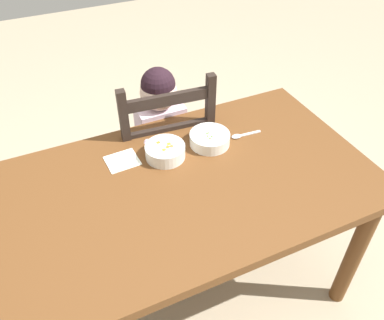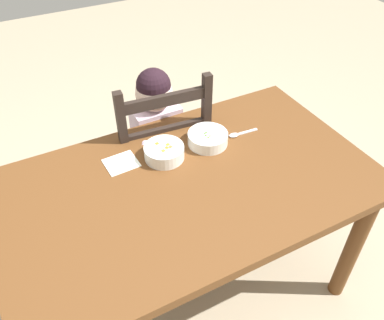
% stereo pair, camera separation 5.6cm
% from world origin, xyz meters
% --- Properties ---
extents(ground_plane, '(8.00, 8.00, 0.00)m').
position_xyz_m(ground_plane, '(0.00, 0.00, 0.00)').
color(ground_plane, tan).
extents(dining_table, '(1.41, 0.83, 0.74)m').
position_xyz_m(dining_table, '(0.00, 0.00, 0.64)').
color(dining_table, brown).
rests_on(dining_table, ground).
extents(dining_chair, '(0.46, 0.46, 0.97)m').
position_xyz_m(dining_chair, '(0.07, 0.46, 0.46)').
color(dining_chair, black).
rests_on(dining_chair, ground).
extents(child_figure, '(0.32, 0.31, 0.95)m').
position_xyz_m(child_figure, '(0.07, 0.46, 0.63)').
color(child_figure, silver).
rests_on(child_figure, ground).
extents(bowl_of_peas, '(0.17, 0.17, 0.05)m').
position_xyz_m(bowl_of_peas, '(0.17, 0.17, 0.77)').
color(bowl_of_peas, white).
rests_on(bowl_of_peas, dining_table).
extents(bowl_of_carrots, '(0.16, 0.16, 0.06)m').
position_xyz_m(bowl_of_carrots, '(-0.03, 0.17, 0.77)').
color(bowl_of_carrots, white).
rests_on(bowl_of_carrots, dining_table).
extents(spoon, '(0.14, 0.03, 0.01)m').
position_xyz_m(spoon, '(0.31, 0.16, 0.74)').
color(spoon, silver).
rests_on(spoon, dining_table).
extents(paper_napkin, '(0.13, 0.12, 0.00)m').
position_xyz_m(paper_napkin, '(-0.20, 0.21, 0.74)').
color(paper_napkin, white).
rests_on(paper_napkin, dining_table).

